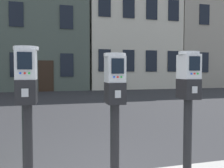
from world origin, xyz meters
The scene contains 6 objects.
parking_meter_near_kerb centered at (-0.55, -0.28, 1.12)m, with size 0.23×0.26×1.42m.
parking_meter_twin_adjacent centered at (0.27, -0.28, 1.09)m, with size 0.23×0.26×1.38m.
parking_meter_end_of_row centered at (1.08, -0.28, 1.11)m, with size 0.23×0.26×1.41m.
townhouse_brownstone centered at (-0.34, 18.00, 6.54)m, with size 6.44×6.26×13.08m.
townhouse_green_painted centered at (6.69, 17.46, 5.87)m, with size 7.30×5.18×11.72m.
townhouse_cream_stone centered at (13.94, 18.28, 5.72)m, with size 7.05×6.83×11.43m.
Camera 1 is at (-0.42, -2.61, 1.34)m, focal length 40.27 mm.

